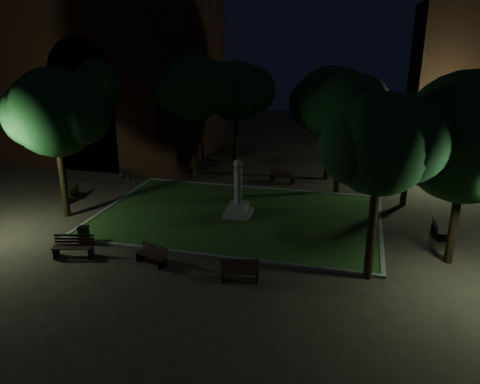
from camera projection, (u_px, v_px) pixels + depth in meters
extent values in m
plane|color=#403426|center=(228.00, 231.00, 24.07)|extent=(80.00, 80.00, 0.00)
cube|color=#2B4D1D|center=(238.00, 216.00, 25.89)|extent=(15.00, 10.00, 0.08)
cube|color=slate|center=(209.00, 256.00, 21.21)|extent=(15.40, 0.20, 0.12)
cube|color=slate|center=(258.00, 188.00, 30.56)|extent=(15.40, 0.20, 0.12)
cube|color=slate|center=(114.00, 204.00, 27.71)|extent=(0.20, 10.00, 0.12)
cube|color=slate|center=(381.00, 229.00, 24.07)|extent=(0.20, 10.00, 0.12)
cube|color=gray|center=(238.00, 213.00, 25.83)|extent=(1.40, 1.40, 0.30)
cube|color=gray|center=(238.00, 207.00, 25.72)|extent=(1.00, 1.00, 0.40)
cylinder|color=gray|center=(238.00, 186.00, 25.34)|extent=(0.44, 0.44, 2.00)
sphere|color=gray|center=(238.00, 164.00, 24.94)|extent=(0.50, 0.50, 0.50)
cube|color=#572E1A|center=(87.00, 61.00, 38.33)|extent=(20.00, 12.00, 15.00)
cube|color=black|center=(95.00, 121.00, 34.77)|extent=(5.00, 3.00, 7.00)
cylinder|color=black|center=(90.00, 72.00, 33.65)|extent=(5.00, 3.00, 5.00)
plane|color=#FF4D1E|center=(104.00, 118.00, 35.87)|extent=(6.30, 0.00, 6.30)
cylinder|color=black|center=(63.00, 178.00, 25.31)|extent=(0.36, 0.36, 4.37)
sphere|color=#18421B|center=(55.00, 112.00, 24.17)|extent=(4.62, 4.62, 4.62)
sphere|color=#18421B|center=(76.00, 111.00, 24.04)|extent=(3.70, 3.70, 3.70)
sphere|color=#18421B|center=(36.00, 115.00, 24.14)|extent=(3.47, 3.47, 3.47)
cylinder|color=black|center=(195.00, 146.00, 31.06)|extent=(0.36, 0.36, 5.09)
sphere|color=#18421B|center=(193.00, 88.00, 29.84)|extent=(4.20, 4.20, 4.20)
sphere|color=#18421B|center=(209.00, 86.00, 29.75)|extent=(3.36, 3.36, 3.36)
sphere|color=#18421B|center=(179.00, 90.00, 29.80)|extent=(3.15, 3.15, 3.15)
cylinder|color=black|center=(338.00, 161.00, 29.20)|extent=(0.36, 0.36, 4.18)
sphere|color=#18421B|center=(342.00, 106.00, 28.11)|extent=(4.40, 4.40, 4.40)
sphere|color=#18421B|center=(361.00, 105.00, 27.99)|extent=(3.52, 3.52, 3.52)
sphere|color=#18421B|center=(327.00, 108.00, 28.07)|extent=(3.30, 3.30, 3.30)
cylinder|color=black|center=(406.00, 175.00, 27.12)|extent=(0.36, 0.36, 3.68)
sphere|color=#18421B|center=(412.00, 125.00, 26.18)|extent=(3.66, 3.66, 3.66)
sphere|color=#18421B|center=(429.00, 123.00, 26.11)|extent=(2.92, 2.92, 2.92)
sphere|color=#18421B|center=(398.00, 127.00, 26.11)|extent=(2.74, 2.74, 2.74)
cylinder|color=black|center=(454.00, 220.00, 20.12)|extent=(0.36, 0.36, 3.98)
sphere|color=#18421B|center=(467.00, 138.00, 18.96)|extent=(5.44, 5.44, 5.44)
sphere|color=#18421B|center=(439.00, 140.00, 18.98)|extent=(4.08, 4.08, 4.08)
cylinder|color=black|center=(372.00, 228.00, 18.71)|extent=(0.36, 0.36, 4.47)
sphere|color=#18421B|center=(380.00, 144.00, 17.61)|extent=(3.99, 3.99, 3.99)
sphere|color=#18421B|center=(408.00, 142.00, 17.52)|extent=(3.20, 3.20, 3.20)
sphere|color=#18421B|center=(358.00, 147.00, 17.55)|extent=(3.00, 3.00, 3.00)
cylinder|color=black|center=(113.00, 135.00, 34.82)|extent=(0.36, 0.36, 4.95)
sphere|color=#18421B|center=(109.00, 82.00, 33.58)|extent=(4.63, 4.63, 4.63)
sphere|color=#18421B|center=(125.00, 81.00, 33.46)|extent=(3.70, 3.70, 3.70)
sphere|color=#18421B|center=(95.00, 84.00, 33.56)|extent=(3.47, 3.47, 3.47)
cylinder|color=black|center=(236.00, 137.00, 36.04)|extent=(0.36, 0.36, 4.18)
sphere|color=#18421B|center=(236.00, 91.00, 34.94)|extent=(4.50, 4.50, 4.50)
sphere|color=#18421B|center=(251.00, 90.00, 34.82)|extent=(3.60, 3.60, 3.60)
sphere|color=#18421B|center=(224.00, 93.00, 34.91)|extent=(3.37, 3.37, 3.37)
cylinder|color=black|center=(327.00, 152.00, 31.97)|extent=(0.36, 0.36, 3.91)
sphere|color=#18421B|center=(331.00, 102.00, 30.89)|extent=(4.74, 4.74, 4.74)
sphere|color=#18421B|center=(349.00, 101.00, 30.76)|extent=(3.79, 3.79, 3.79)
sphere|color=#18421B|center=(316.00, 104.00, 30.88)|extent=(3.55, 3.55, 3.55)
cylinder|color=black|center=(112.00, 137.00, 37.06)|extent=(0.12, 0.12, 3.79)
cylinder|color=black|center=(110.00, 113.00, 36.46)|extent=(0.90, 0.08, 0.08)
sphere|color=#D8FFD8|center=(105.00, 112.00, 36.56)|extent=(0.28, 0.28, 0.28)
sphere|color=#D8FFD8|center=(115.00, 113.00, 36.35)|extent=(0.28, 0.28, 0.28)
cylinder|color=black|center=(443.00, 152.00, 30.50)|extent=(0.12, 0.12, 4.57)
cylinder|color=black|center=(448.00, 117.00, 29.77)|extent=(0.90, 0.08, 0.08)
sphere|color=#D8FFD8|center=(440.00, 117.00, 29.88)|extent=(0.28, 0.28, 0.28)
sphere|color=#D8FFD8|center=(455.00, 118.00, 29.66)|extent=(0.28, 0.28, 0.28)
cube|color=black|center=(141.00, 256.00, 20.88)|extent=(0.23, 0.51, 0.42)
cube|color=black|center=(163.00, 263.00, 20.16)|extent=(0.23, 0.51, 0.42)
cube|color=black|center=(148.00, 257.00, 20.29)|extent=(1.46, 0.61, 0.04)
cube|color=black|center=(150.00, 256.00, 20.39)|extent=(1.46, 0.61, 0.04)
cube|color=black|center=(152.00, 254.00, 20.50)|extent=(1.46, 0.61, 0.04)
cube|color=black|center=(154.00, 253.00, 20.60)|extent=(1.46, 0.61, 0.04)
cube|color=black|center=(155.00, 251.00, 20.62)|extent=(1.45, 0.58, 0.09)
cube|color=black|center=(155.00, 248.00, 20.57)|extent=(1.45, 0.58, 0.09)
cube|color=black|center=(155.00, 245.00, 20.53)|extent=(1.45, 0.58, 0.09)
cube|color=black|center=(223.00, 277.00, 19.06)|extent=(0.20, 0.54, 0.43)
cube|color=black|center=(256.00, 276.00, 19.07)|extent=(0.20, 0.54, 0.43)
cube|color=black|center=(240.00, 274.00, 18.79)|extent=(1.54, 0.50, 0.04)
cube|color=black|center=(240.00, 272.00, 18.92)|extent=(1.54, 0.50, 0.04)
cube|color=black|center=(240.00, 271.00, 19.05)|extent=(1.54, 0.50, 0.04)
cube|color=black|center=(240.00, 269.00, 19.18)|extent=(1.54, 0.50, 0.04)
cube|color=black|center=(240.00, 266.00, 19.21)|extent=(1.53, 0.46, 0.09)
cube|color=black|center=(240.00, 263.00, 19.16)|extent=(1.53, 0.46, 0.09)
cube|color=black|center=(240.00, 260.00, 19.12)|extent=(1.53, 0.46, 0.09)
cube|color=black|center=(56.00, 252.00, 21.15)|extent=(0.22, 0.62, 0.50)
cube|color=black|center=(91.00, 252.00, 21.13)|extent=(0.22, 0.62, 0.50)
cube|color=black|center=(71.00, 249.00, 20.82)|extent=(1.78, 0.54, 0.05)
cube|color=black|center=(72.00, 248.00, 20.97)|extent=(1.78, 0.54, 0.05)
cube|color=black|center=(73.00, 246.00, 21.12)|extent=(1.78, 0.54, 0.05)
cube|color=black|center=(75.00, 245.00, 21.27)|extent=(1.78, 0.54, 0.05)
cube|color=black|center=(75.00, 242.00, 21.30)|extent=(1.77, 0.50, 0.11)
cube|color=black|center=(74.00, 239.00, 21.25)|extent=(1.77, 0.50, 0.11)
cube|color=black|center=(74.00, 235.00, 21.20)|extent=(1.77, 0.50, 0.11)
cube|color=black|center=(75.00, 193.00, 29.06)|extent=(0.51, 0.17, 0.41)
cube|color=black|center=(67.00, 200.00, 27.82)|extent=(0.51, 0.17, 0.41)
cube|color=black|center=(67.00, 193.00, 28.38)|extent=(0.41, 1.47, 0.04)
cube|color=black|center=(69.00, 194.00, 28.37)|extent=(0.41, 1.47, 0.04)
cube|color=black|center=(71.00, 194.00, 28.37)|extent=(0.41, 1.47, 0.04)
cube|color=black|center=(73.00, 194.00, 28.36)|extent=(0.41, 1.47, 0.04)
cube|color=black|center=(74.00, 192.00, 28.33)|extent=(0.38, 1.47, 0.09)
cube|color=black|center=(74.00, 190.00, 28.29)|extent=(0.38, 1.47, 0.09)
cube|color=black|center=(74.00, 188.00, 28.25)|extent=(0.38, 1.47, 0.09)
cube|color=black|center=(442.00, 238.00, 22.73)|extent=(0.51, 0.09, 0.40)
cube|color=black|center=(436.00, 228.00, 23.92)|extent=(0.51, 0.09, 0.40)
cube|color=black|center=(444.00, 229.00, 23.22)|extent=(0.18, 1.47, 0.04)
cube|color=black|center=(441.00, 229.00, 23.25)|extent=(0.18, 1.47, 0.04)
cube|color=black|center=(438.00, 229.00, 23.27)|extent=(0.18, 1.47, 0.04)
cube|color=black|center=(436.00, 228.00, 23.29)|extent=(0.18, 1.47, 0.04)
cube|color=black|center=(435.00, 227.00, 23.27)|extent=(0.15, 1.47, 0.09)
cube|color=black|center=(435.00, 224.00, 23.23)|extent=(0.15, 1.47, 0.09)
cube|color=black|center=(435.00, 222.00, 23.19)|extent=(0.15, 1.47, 0.09)
cube|color=black|center=(292.00, 181.00, 31.46)|extent=(0.21, 0.57, 0.46)
cube|color=black|center=(273.00, 178.00, 32.13)|extent=(0.21, 0.57, 0.46)
cube|color=black|center=(284.00, 175.00, 31.91)|extent=(1.65, 0.51, 0.04)
cube|color=black|center=(283.00, 176.00, 31.79)|extent=(1.65, 0.51, 0.04)
cube|color=black|center=(282.00, 176.00, 31.67)|extent=(1.65, 0.51, 0.04)
cube|color=black|center=(281.00, 177.00, 31.54)|extent=(1.65, 0.51, 0.04)
cube|color=black|center=(281.00, 175.00, 31.46)|extent=(1.64, 0.48, 0.10)
cube|color=black|center=(281.00, 173.00, 31.41)|extent=(1.64, 0.48, 0.10)
cube|color=black|center=(281.00, 171.00, 31.37)|extent=(1.64, 0.48, 0.10)
cube|color=black|center=(84.00, 235.00, 22.52)|extent=(0.53, 0.53, 0.78)
cube|color=black|center=(83.00, 228.00, 22.39)|extent=(0.59, 0.59, 0.05)
imported|color=black|center=(125.00, 173.00, 32.39)|extent=(1.76, 1.58, 0.93)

